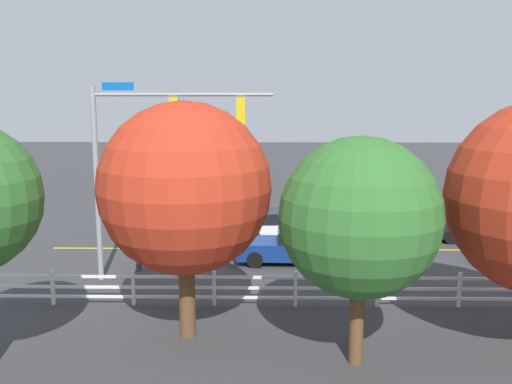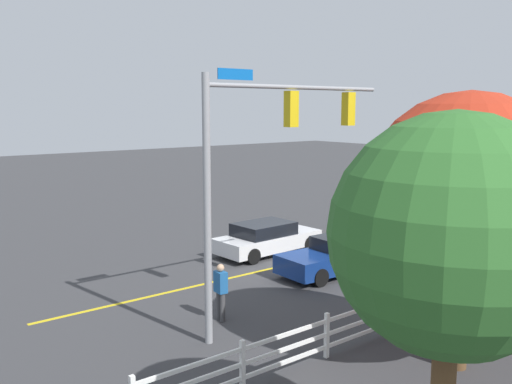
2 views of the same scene
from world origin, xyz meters
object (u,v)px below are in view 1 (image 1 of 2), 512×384
Objects in this scene: car_2 at (479,225)px; tree_0 at (360,218)px; car_1 at (297,246)px; tree_2 at (185,189)px; car_0 at (286,225)px; pedestrian at (138,247)px.

car_2 is 0.83× the size of tree_0.
tree_2 is at bearing 65.91° from car_1.
tree_2 is (12.20, 10.96, 3.50)m from car_2.
car_1 is 9.21m from tree_0.
car_0 is at bearing -105.88° from tree_2.
car_2 is (-8.76, -3.83, 0.03)m from car_1.
car_1 is 1.02× the size of car_2.
tree_2 is (3.43, 7.13, 3.53)m from car_1.
pedestrian reaches higher than car_0.
car_1 is 8.66m from tree_2.
tree_2 reaches higher than tree_0.
car_1 is at bearing -115.73° from tree_2.
pedestrian is 7.29m from tree_2.
pedestrian is at bearing -45.98° from tree_0.
car_1 is at bearing -156.44° from car_2.
tree_0 is at bearing 161.41° from tree_2.
pedestrian is at bearing -142.01° from car_0.
tree_0 reaches higher than car_1.
car_2 is at bearing 23.04° from pedestrian.
car_2 reaches higher than car_1.
car_0 is 1.01× the size of car_2.
pedestrian reaches higher than car_2.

